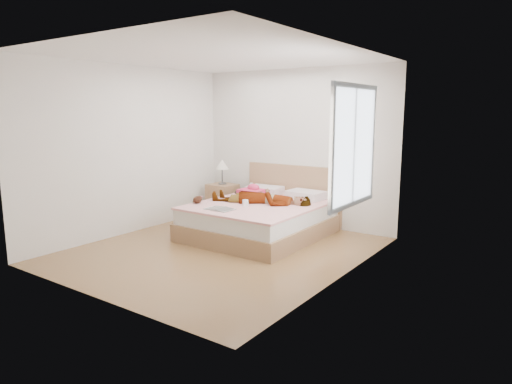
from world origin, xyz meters
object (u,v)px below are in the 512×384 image
at_px(bed, 263,217).
at_px(magazine, 219,209).
at_px(nightstand, 223,197).
at_px(coffee_mug, 245,203).
at_px(woman, 262,196).
at_px(plush_toy, 198,199).
at_px(towel, 252,192).
at_px(phone, 251,184).

height_order(bed, magazine, bed).
distance_m(bed, nightstand, 1.50).
bearing_deg(bed, nightstand, 153.96).
height_order(magazine, nightstand, nightstand).
bearing_deg(nightstand, bed, -26.04).
bearing_deg(coffee_mug, woman, 85.22).
distance_m(magazine, nightstand, 1.84).
bearing_deg(woman, magazine, -30.57).
bearing_deg(nightstand, plush_toy, -66.37).
xyz_separation_m(bed, towel, (-0.40, 0.27, 0.32)).
distance_m(phone, magazine, 1.24).
height_order(coffee_mug, plush_toy, plush_toy).
relative_size(coffee_mug, nightstand, 0.13).
bearing_deg(phone, woman, -54.71).
distance_m(bed, coffee_mug, 0.49).
height_order(bed, towel, bed).
bearing_deg(bed, woman, -160.35).
relative_size(woman, coffee_mug, 11.76).
bearing_deg(woman, phone, -144.71).
height_order(phone, bed, bed).
relative_size(bed, nightstand, 2.01).
relative_size(woman, towel, 3.87).
bearing_deg(plush_toy, bed, 38.71).
xyz_separation_m(towel, coffee_mug, (0.35, -0.67, -0.04)).
relative_size(phone, coffee_mug, 0.73).
relative_size(woman, nightstand, 1.51).
distance_m(towel, magazine, 1.08).
relative_size(woman, bed, 0.75).
bearing_deg(phone, bed, -53.75).
height_order(woman, magazine, woman).
bearing_deg(plush_toy, coffee_mug, 17.52).
xyz_separation_m(woman, coffee_mug, (-0.03, -0.39, -0.06)).
distance_m(magazine, coffee_mug, 0.43).
relative_size(woman, phone, 16.14).
bearing_deg(towel, coffee_mug, -62.10).
height_order(magazine, coffee_mug, coffee_mug).
distance_m(towel, coffee_mug, 0.76).
bearing_deg(plush_toy, magazine, -16.15).
bearing_deg(plush_toy, woman, 38.95).
distance_m(bed, magazine, 0.86).
bearing_deg(nightstand, phone, -17.41).
bearing_deg(plush_toy, nightstand, 113.63).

